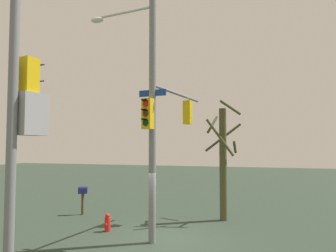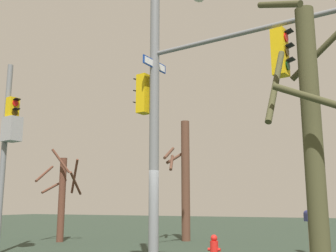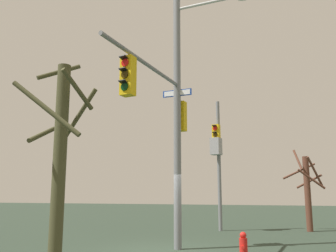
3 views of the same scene
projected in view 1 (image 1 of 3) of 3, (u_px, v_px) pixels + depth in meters
ground_plane at (164, 240)px, 11.81m from camera, size 80.00×80.00×0.00m
main_signal_pole_assembly at (156, 106)px, 12.31m from camera, size 5.49×3.71×9.20m
secondary_pole_assembly at (22, 125)px, 6.22m from camera, size 0.80×0.58×6.53m
fire_hydrant at (108, 223)px, 12.97m from camera, size 0.38×0.24×0.73m
mailbox at (83, 192)px, 16.13m from camera, size 0.38×0.50×1.41m
bare_tree_across_street at (223, 159)px, 15.03m from camera, size 1.88×1.86×5.55m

